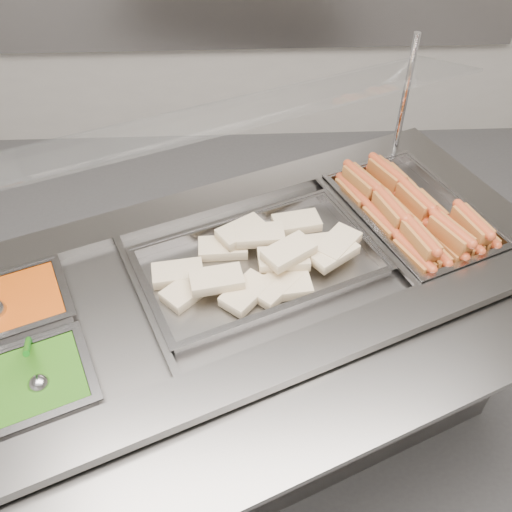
{
  "coord_description": "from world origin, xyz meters",
  "views": [
    {
      "loc": [
        -0.11,
        -0.72,
        1.99
      ],
      "look_at": [
        -0.05,
        0.44,
        0.88
      ],
      "focal_mm": 40.0,
      "sensor_mm": 36.0,
      "label": 1
    }
  ],
  "objects_px": {
    "sneeze_guard": "(206,123)",
    "serving_spoon": "(37,378)",
    "steam_counter": "(243,357)",
    "pan_wraps": "(259,267)",
    "pan_hotdogs": "(411,219)"
  },
  "relations": [
    {
      "from": "steam_counter",
      "to": "sneeze_guard",
      "type": "height_order",
      "value": "sneeze_guard"
    },
    {
      "from": "serving_spoon",
      "to": "pan_hotdogs",
      "type": "bearing_deg",
      "value": 29.6
    },
    {
      "from": "sneeze_guard",
      "to": "pan_hotdogs",
      "type": "height_order",
      "value": "sneeze_guard"
    },
    {
      "from": "sneeze_guard",
      "to": "serving_spoon",
      "type": "height_order",
      "value": "sneeze_guard"
    },
    {
      "from": "serving_spoon",
      "to": "steam_counter",
      "type": "bearing_deg",
      "value": 36.41
    },
    {
      "from": "sneeze_guard",
      "to": "pan_hotdogs",
      "type": "distance_m",
      "value": 0.74
    },
    {
      "from": "pan_wraps",
      "to": "steam_counter",
      "type": "bearing_deg",
      "value": -157.29
    },
    {
      "from": "pan_hotdogs",
      "to": "serving_spoon",
      "type": "distance_m",
      "value": 1.19
    },
    {
      "from": "steam_counter",
      "to": "serving_spoon",
      "type": "xyz_separation_m",
      "value": [
        -0.49,
        -0.36,
        0.44
      ]
    },
    {
      "from": "pan_wraps",
      "to": "serving_spoon",
      "type": "relative_size",
      "value": 4.64
    },
    {
      "from": "steam_counter",
      "to": "sneeze_guard",
      "type": "bearing_deg",
      "value": 112.71
    },
    {
      "from": "sneeze_guard",
      "to": "serving_spoon",
      "type": "bearing_deg",
      "value": -126.36
    },
    {
      "from": "steam_counter",
      "to": "pan_hotdogs",
      "type": "xyz_separation_m",
      "value": [
        0.55,
        0.23,
        0.39
      ]
    },
    {
      "from": "pan_hotdogs",
      "to": "pan_wraps",
      "type": "relative_size",
      "value": 0.82
    },
    {
      "from": "steam_counter",
      "to": "pan_wraps",
      "type": "height_order",
      "value": "pan_wraps"
    }
  ]
}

